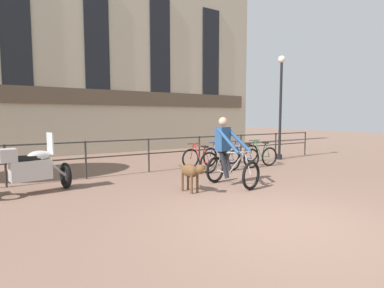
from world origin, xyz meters
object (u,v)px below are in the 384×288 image
object	(u,v)px
parked_motorcycle	(30,169)
parked_bicycle_near_lamp	(199,160)
dog	(192,172)
cyclist_with_bike	(228,155)
parked_bicycle_mid_left	(222,158)
street_lamp	(281,102)
parked_bicycle_mid_right	(242,156)
parked_bicycle_far_end	(260,154)

from	to	relation	value
parked_motorcycle	parked_bicycle_near_lamp	xyz separation A→B (m)	(4.74, 0.31, -0.20)
dog	cyclist_with_bike	bearing A→B (deg)	0.17
cyclist_with_bike	parked_bicycle_mid_left	size ratio (longest dim) A/B	1.41
parked_bicycle_mid_left	street_lamp	bearing A→B (deg)	177.90
parked_bicycle_mid_right	street_lamp	xyz separation A→B (m)	(2.40, 0.44, 1.94)
dog	street_lamp	distance (m)	6.62
dog	street_lamp	bearing A→B (deg)	17.12
cyclist_with_bike	parked_bicycle_near_lamp	bearing A→B (deg)	63.71
dog	parked_bicycle_near_lamp	xyz separation A→B (m)	(1.65, 2.16, -0.12)
parked_bicycle_near_lamp	street_lamp	xyz separation A→B (m)	(4.16, 0.44, 1.94)
dog	parked_bicycle_near_lamp	bearing A→B (deg)	45.64
cyclist_with_bike	parked_bicycle_mid_left	bearing A→B (deg)	43.18
dog	parked_bicycle_mid_right	world-z (taller)	parked_bicycle_mid_right
parked_motorcycle	parked_bicycle_near_lamp	world-z (taller)	parked_motorcycle
parked_bicycle_near_lamp	street_lamp	world-z (taller)	street_lamp
parked_bicycle_near_lamp	parked_bicycle_mid_left	distance (m)	0.88
dog	parked_bicycle_near_lamp	distance (m)	2.72
street_lamp	parked_motorcycle	bearing A→B (deg)	-175.17
cyclist_with_bike	parked_bicycle_mid_left	distance (m)	2.48
parked_bicycle_mid_left	parked_bicycle_far_end	distance (m)	1.76
cyclist_with_bike	street_lamp	world-z (taller)	street_lamp
parked_bicycle_mid_left	parked_bicycle_mid_right	world-z (taller)	same
parked_motorcycle	parked_bicycle_mid_right	world-z (taller)	parked_motorcycle
parked_bicycle_near_lamp	parked_bicycle_far_end	bearing A→B (deg)	-179.65
dog	parked_bicycle_mid_left	distance (m)	3.33
dog	street_lamp	xyz separation A→B (m)	(5.81, 2.60, 1.82)
parked_bicycle_near_lamp	parked_bicycle_mid_right	xyz separation A→B (m)	(1.76, 0.00, 0.00)
dog	street_lamp	world-z (taller)	street_lamp
parked_bicycle_mid_right	parked_motorcycle	bearing A→B (deg)	6.53
cyclist_with_bike	parked_bicycle_far_end	distance (m)	3.75
dog	parked_bicycle_near_lamp	size ratio (longest dim) A/B	0.85
cyclist_with_bike	parked_bicycle_far_end	size ratio (longest dim) A/B	1.44
parked_bicycle_mid_left	parked_bicycle_mid_right	xyz separation A→B (m)	(0.88, -0.00, 0.00)
parked_motorcycle	street_lamp	bearing A→B (deg)	-93.56
cyclist_with_bike	dog	size ratio (longest dim) A/B	1.80
parked_bicycle_mid_left	street_lamp	world-z (taller)	street_lamp
parked_bicycle_near_lamp	parked_motorcycle	bearing A→B (deg)	4.15
parked_bicycle_mid_left	parked_bicycle_near_lamp	bearing A→B (deg)	-9.67
cyclist_with_bike	parked_bicycle_mid_right	size ratio (longest dim) A/B	1.48
parked_bicycle_mid_left	street_lamp	distance (m)	3.84
dog	parked_bicycle_far_end	xyz separation A→B (m)	(4.29, 2.16, -0.12)
parked_bicycle_near_lamp	parked_bicycle_mid_left	world-z (taller)	same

